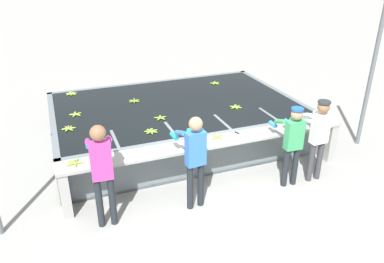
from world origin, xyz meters
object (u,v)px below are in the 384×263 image
at_px(worker_1, 195,154).
at_px(worker_3, 318,133).
at_px(banana_bunch_floating_2, 76,114).
at_px(banana_bunch_ledge_1, 217,137).
at_px(banana_bunch_floating_1, 215,83).
at_px(banana_bunch_floating_4, 236,107).
at_px(knife_0, 197,143).
at_px(banana_bunch_ledge_0, 74,163).
at_px(knife_1, 240,134).
at_px(worker_2, 293,139).
at_px(banana_bunch_floating_6, 151,131).
at_px(banana_bunch_floating_8, 160,118).
at_px(banana_bunch_floating_5, 69,128).
at_px(banana_bunch_floating_3, 134,101).
at_px(banana_bunch_floating_7, 71,94).
at_px(banana_bunch_floating_0, 104,140).
at_px(support_post_right, 371,77).
at_px(worker_0, 102,166).

height_order(worker_1, worker_3, worker_1).
height_order(banana_bunch_floating_2, banana_bunch_ledge_1, banana_bunch_ledge_1).
xyz_separation_m(banana_bunch_floating_1, banana_bunch_floating_4, (-0.28, -1.75, -0.00)).
bearing_deg(knife_0, banana_bunch_ledge_0, 179.07).
relative_size(worker_3, banana_bunch_ledge_0, 5.86).
distance_m(knife_0, knife_1, 0.90).
height_order(banana_bunch_floating_4, knife_0, banana_bunch_floating_4).
height_order(worker_2, knife_0, worker_2).
xyz_separation_m(worker_3, banana_bunch_floating_6, (-2.82, 1.36, -0.09)).
bearing_deg(worker_1, banana_bunch_floating_4, 47.80).
height_order(banana_bunch_floating_2, banana_bunch_floating_8, same).
height_order(banana_bunch_floating_5, banana_bunch_ledge_0, banana_bunch_ledge_0).
bearing_deg(banana_bunch_floating_4, knife_1, -113.93).
xyz_separation_m(banana_bunch_floating_3, banana_bunch_floating_7, (-1.33, 1.06, -0.00)).
xyz_separation_m(banana_bunch_floating_0, banana_bunch_ledge_0, (-0.58, -0.67, 0.00)).
xyz_separation_m(banana_bunch_floating_7, knife_0, (1.89, -3.59, -0.01)).
bearing_deg(support_post_right, banana_bunch_floating_5, 169.12).
xyz_separation_m(worker_0, banana_bunch_floating_6, (1.12, 1.31, -0.17)).
height_order(worker_3, banana_bunch_floating_2, worker_3).
xyz_separation_m(worker_0, worker_2, (3.40, -0.05, -0.13)).
bearing_deg(worker_2, worker_0, 179.23).
height_order(worker_1, banana_bunch_floating_4, worker_1).
xyz_separation_m(worker_2, banana_bunch_floating_7, (-3.52, 4.17, -0.04)).
height_order(banana_bunch_floating_7, knife_1, banana_bunch_floating_7).
xyz_separation_m(banana_bunch_floating_3, banana_bunch_ledge_1, (1.00, -2.45, 0.00)).
height_order(banana_bunch_ledge_0, banana_bunch_ledge_1, same).
xyz_separation_m(banana_bunch_ledge_0, support_post_right, (6.27, 0.24, 0.70)).
bearing_deg(banana_bunch_floating_5, banana_bunch_ledge_1, -28.74).
bearing_deg(banana_bunch_ledge_1, knife_0, -169.44).
bearing_deg(banana_bunch_ledge_0, banana_bunch_floating_1, 38.18).
height_order(worker_3, knife_0, worker_3).
height_order(worker_2, banana_bunch_ledge_0, worker_2).
relative_size(worker_2, banana_bunch_floating_3, 5.55).
height_order(banana_bunch_floating_5, banana_bunch_floating_6, same).
bearing_deg(banana_bunch_floating_5, banana_bunch_floating_2, 74.32).
height_order(banana_bunch_floating_0, banana_bunch_floating_8, same).
xyz_separation_m(banana_bunch_floating_5, banana_bunch_floating_7, (0.23, 2.11, -0.00)).
distance_m(banana_bunch_floating_1, banana_bunch_floating_6, 3.33).
bearing_deg(banana_bunch_floating_1, banana_bunch_floating_6, -135.90).
bearing_deg(worker_0, banana_bunch_ledge_1, 15.66).
bearing_deg(banana_bunch_floating_1, banana_bunch_floating_4, -99.08).
bearing_deg(banana_bunch_floating_1, banana_bunch_floating_5, -157.39).
xyz_separation_m(banana_bunch_floating_0, banana_bunch_floating_4, (3.02, 0.63, 0.00)).
xyz_separation_m(banana_bunch_floating_8, knife_1, (1.19, -1.28, -0.01)).
relative_size(banana_bunch_floating_1, banana_bunch_floating_2, 1.00).
bearing_deg(support_post_right, worker_3, -155.95).
relative_size(banana_bunch_floating_1, banana_bunch_floating_5, 0.98).
relative_size(banana_bunch_floating_7, banana_bunch_ledge_0, 1.01).
height_order(banana_bunch_floating_8, support_post_right, support_post_right).
relative_size(banana_bunch_floating_0, banana_bunch_floating_3, 0.99).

